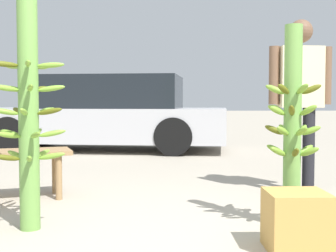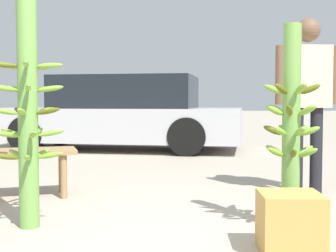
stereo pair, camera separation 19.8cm
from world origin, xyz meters
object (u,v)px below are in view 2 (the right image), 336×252
object	(u,v)px
produce_crate	(290,223)
market_bench	(0,157)
banana_stalk_left	(28,110)
banana_stalk_center	(291,126)
parked_car	(120,114)
vendor_person	(307,89)

from	to	relation	value
produce_crate	market_bench	bearing A→B (deg)	147.53
banana_stalk_left	banana_stalk_center	size ratio (longest dim) A/B	1.17
parked_car	produce_crate	size ratio (longest dim) A/B	13.26
market_bench	parked_car	world-z (taller)	parked_car
produce_crate	vendor_person	bearing A→B (deg)	72.45
market_bench	parked_car	size ratio (longest dim) A/B	0.30
market_bench	parked_car	distance (m)	4.33
market_bench	produce_crate	xyz separation A→B (m)	(2.28, -1.45, -0.20)
banana_stalk_left	vendor_person	size ratio (longest dim) A/B	0.99
parked_car	produce_crate	world-z (taller)	parked_car
produce_crate	banana_stalk_center	bearing A→B (deg)	77.00
banana_stalk_center	vendor_person	xyz separation A→B (m)	(0.44, 1.27, 0.28)
banana_stalk_center	produce_crate	size ratio (longest dim) A/B	4.00
banana_stalk_left	vendor_person	xyz separation A→B (m)	(2.26, 1.26, 0.17)
vendor_person	banana_stalk_center	bearing A→B (deg)	66.81
vendor_person	market_bench	distance (m)	2.92
market_bench	banana_stalk_left	bearing A→B (deg)	-76.60
vendor_person	produce_crate	bearing A→B (deg)	68.50
produce_crate	parked_car	bearing A→B (deg)	107.05
banana_stalk_center	vendor_person	world-z (taller)	vendor_person
banana_stalk_left	parked_car	xyz separation A→B (m)	(-0.06, 5.24, -0.18)
banana_stalk_center	vendor_person	distance (m)	1.38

